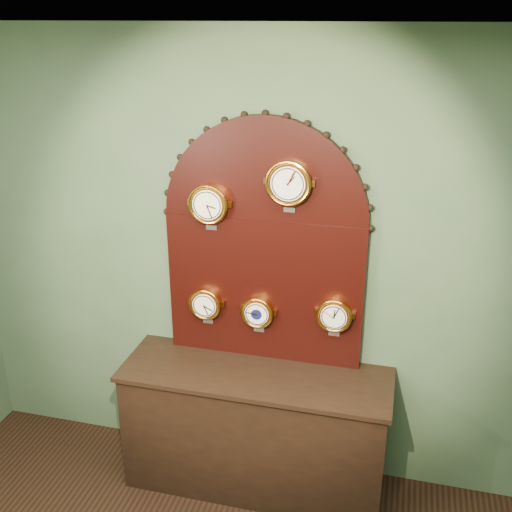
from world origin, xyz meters
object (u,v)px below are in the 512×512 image
(arabic_clock, at_px, (289,183))
(hygrometer, at_px, (206,304))
(roman_clock, at_px, (209,204))
(display_board, at_px, (264,236))
(tide_clock, at_px, (334,315))
(barometer, at_px, (258,312))
(shop_counter, at_px, (255,431))

(arabic_clock, height_order, hygrometer, arabic_clock)
(roman_clock, relative_size, hygrometer, 1.13)
(display_board, height_order, tide_clock, display_board)
(display_board, relative_size, hygrometer, 6.01)
(roman_clock, bearing_deg, barometer, 0.16)
(shop_counter, xyz_separation_m, arabic_clock, (0.15, 0.15, 1.58))
(arabic_clock, relative_size, tide_clock, 1.19)
(shop_counter, relative_size, roman_clock, 5.54)
(shop_counter, xyz_separation_m, roman_clock, (-0.31, 0.15, 1.42))
(tide_clock, bearing_deg, barometer, 179.99)
(display_board, xyz_separation_m, tide_clock, (0.44, -0.07, -0.43))
(roman_clock, relative_size, tide_clock, 1.11)
(roman_clock, xyz_separation_m, tide_clock, (0.75, 0.00, -0.62))
(barometer, bearing_deg, shop_counter, -81.41)
(hygrometer, bearing_deg, display_board, 10.55)
(shop_counter, height_order, display_board, display_board)
(display_board, bearing_deg, roman_clock, -167.99)
(roman_clock, bearing_deg, display_board, 12.01)
(roman_clock, relative_size, barometer, 1.15)
(roman_clock, distance_m, barometer, 0.72)
(arabic_clock, distance_m, hygrometer, 0.95)
(arabic_clock, bearing_deg, barometer, 179.56)
(hygrometer, bearing_deg, tide_clock, -0.01)
(hygrometer, xyz_separation_m, tide_clock, (0.79, -0.00, 0.02))
(tide_clock, bearing_deg, arabic_clock, -179.75)
(display_board, distance_m, hygrometer, 0.58)
(shop_counter, xyz_separation_m, barometer, (-0.02, 0.15, 0.76))
(barometer, xyz_separation_m, tide_clock, (0.46, -0.00, 0.04))
(arabic_clock, height_order, barometer, arabic_clock)
(arabic_clock, relative_size, barometer, 1.23)
(barometer, bearing_deg, hygrometer, 179.99)
(arabic_clock, relative_size, hygrometer, 1.22)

